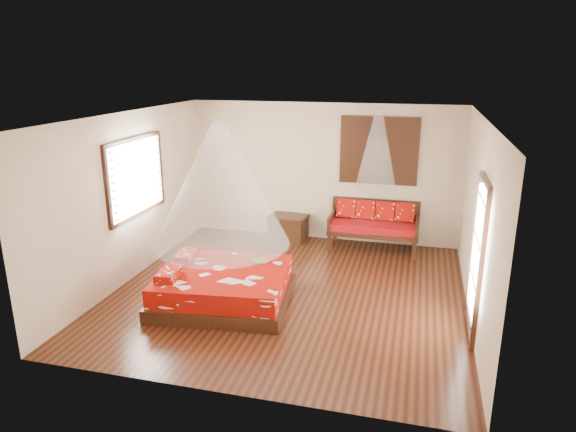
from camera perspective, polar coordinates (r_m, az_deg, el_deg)
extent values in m
cube|color=black|center=(8.38, 0.11, -8.46)|extent=(5.50, 5.50, 0.02)
cube|color=silver|center=(7.62, 0.12, 11.10)|extent=(5.50, 5.50, 0.02)
cube|color=beige|center=(8.96, -17.25, 2.03)|extent=(0.02, 5.50, 2.80)
cube|color=beige|center=(7.70, 20.41, -0.62)|extent=(0.02, 5.50, 2.80)
cube|color=beige|center=(10.50, 3.89, 4.85)|extent=(5.50, 0.02, 2.80)
cube|color=beige|center=(5.41, -7.27, -6.94)|extent=(5.50, 0.02, 2.80)
cube|color=black|center=(8.08, -7.06, -8.73)|extent=(2.16, 2.00, 0.20)
cube|color=#980C04|center=(7.98, -7.13, -7.11)|extent=(2.05, 1.89, 0.30)
cube|color=#980C04|center=(7.79, -13.07, -6.33)|extent=(0.34, 0.55, 0.13)
cube|color=#980C04|center=(8.44, -11.25, -4.37)|extent=(0.34, 0.55, 0.13)
cube|color=black|center=(10.03, 4.65, -2.82)|extent=(0.08, 0.08, 0.42)
cube|color=black|center=(9.90, 13.85, -3.53)|extent=(0.08, 0.08, 0.42)
cube|color=black|center=(10.63, 5.27, -1.68)|extent=(0.08, 0.08, 0.42)
cube|color=black|center=(10.52, 13.93, -2.34)|extent=(0.08, 0.08, 0.42)
cube|color=black|center=(10.18, 9.45, -1.68)|extent=(1.73, 0.77, 0.08)
cube|color=#900B05|center=(10.15, 9.48, -1.09)|extent=(1.67, 0.71, 0.14)
cube|color=black|center=(10.43, 9.71, 0.41)|extent=(1.73, 0.06, 0.55)
cube|color=black|center=(10.23, 4.90, -0.48)|extent=(0.06, 0.77, 0.30)
cube|color=black|center=(10.11, 14.14, -1.16)|extent=(0.06, 0.77, 0.30)
cube|color=#980C04|center=(10.35, 6.49, 0.84)|extent=(0.36, 0.19, 0.38)
cube|color=#980C04|center=(10.31, 8.60, 0.69)|extent=(0.36, 0.19, 0.38)
cube|color=#980C04|center=(10.28, 10.73, 0.54)|extent=(0.36, 0.19, 0.38)
cube|color=#980C04|center=(10.26, 12.86, 0.38)|extent=(0.36, 0.19, 0.38)
cube|color=black|center=(10.65, 0.04, -1.44)|extent=(0.76, 0.58, 0.47)
cube|color=black|center=(10.57, 0.04, -0.10)|extent=(0.81, 0.62, 0.05)
cube|color=black|center=(10.23, 10.08, 7.16)|extent=(1.52, 0.06, 1.32)
cube|color=black|center=(10.22, 10.08, 7.15)|extent=(1.35, 0.04, 1.10)
cube|color=black|center=(9.04, -16.54, 4.17)|extent=(0.08, 1.74, 1.34)
cube|color=white|center=(9.02, -16.32, 4.16)|extent=(0.04, 1.54, 1.10)
cube|color=black|center=(7.24, 20.24, -4.62)|extent=(0.08, 1.02, 2.16)
cube|color=white|center=(7.21, 20.16, -3.87)|extent=(0.03, 0.82, 1.70)
cylinder|color=brown|center=(8.22, -3.17, -5.02)|extent=(0.26, 0.26, 0.03)
cone|color=white|center=(7.50, -7.54, 3.43)|extent=(2.02, 2.02, 1.80)
cone|color=white|center=(9.75, 9.87, 7.30)|extent=(0.78, 0.78, 1.50)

